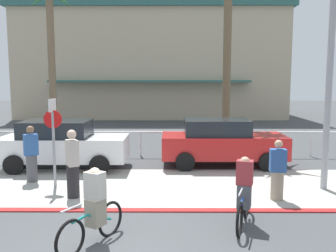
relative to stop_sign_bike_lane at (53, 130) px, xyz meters
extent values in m
plane|color=#424447|center=(2.14, 5.83, -1.68)|extent=(80.00, 80.00, 0.00)
cube|color=#ADAAA0|center=(2.14, 0.03, -1.67)|extent=(44.00, 4.00, 0.02)
cube|color=maroon|center=(2.14, -1.97, -1.66)|extent=(44.00, 0.24, 0.03)
cube|color=#BCAD8E|center=(1.78, 22.84, 2.62)|extent=(21.45, 10.03, 8.59)
cube|color=#2D605B|center=(1.78, 22.84, 7.16)|extent=(22.05, 10.63, 0.50)
cube|color=#2D605B|center=(1.78, 17.33, 1.32)|extent=(15.01, 1.20, 0.16)
cylinder|color=white|center=(2.14, 4.33, -0.68)|extent=(23.06, 0.08, 0.08)
cylinder|color=white|center=(-2.48, 4.33, -1.18)|extent=(0.08, 0.08, 1.00)
cylinder|color=white|center=(-0.17, 4.33, -1.18)|extent=(0.08, 0.08, 1.00)
cylinder|color=white|center=(2.14, 4.33, -1.18)|extent=(0.08, 0.08, 1.00)
cylinder|color=white|center=(4.44, 4.33, -1.18)|extent=(0.08, 0.08, 1.00)
cylinder|color=white|center=(6.75, 4.33, -1.18)|extent=(0.08, 0.08, 1.00)
cylinder|color=white|center=(9.06, 4.33, -1.18)|extent=(0.08, 0.08, 1.00)
cylinder|color=gray|center=(0.00, 0.00, -0.58)|extent=(0.08, 0.08, 2.20)
cube|color=white|center=(0.00, 0.00, 0.70)|extent=(0.04, 0.56, 0.36)
cylinder|color=red|center=(0.00, 0.00, 0.30)|extent=(0.52, 0.03, 0.52)
cylinder|color=#9EA0A5|center=(7.71, -0.20, 2.07)|extent=(0.18, 0.18, 7.50)
cylinder|color=#756047|center=(-2.60, 8.22, 2.01)|extent=(0.36, 0.36, 7.38)
cylinder|color=brown|center=(5.87, 6.26, 2.58)|extent=(0.36, 0.36, 8.51)
cube|color=white|center=(-0.37, 2.26, -0.95)|extent=(4.40, 1.80, 0.80)
cube|color=#1E2328|center=(-0.62, 2.26, -0.27)|extent=(2.29, 1.58, 0.56)
cylinder|color=black|center=(1.04, 3.16, -1.35)|extent=(0.66, 0.22, 0.66)
cylinder|color=black|center=(1.04, 1.36, -1.35)|extent=(0.66, 0.22, 0.66)
cylinder|color=black|center=(-1.78, 3.16, -1.35)|extent=(0.66, 0.22, 0.66)
cylinder|color=black|center=(-1.78, 1.36, -1.35)|extent=(0.66, 0.22, 0.66)
cube|color=red|center=(5.26, 2.74, -0.95)|extent=(4.40, 1.80, 0.80)
cube|color=#1E2328|center=(5.01, 2.74, -0.27)|extent=(2.29, 1.58, 0.56)
cylinder|color=black|center=(6.67, 3.64, -1.35)|extent=(0.66, 0.22, 0.66)
cylinder|color=black|center=(6.67, 1.84, -1.35)|extent=(0.66, 0.22, 0.66)
cylinder|color=black|center=(3.85, 3.64, -1.35)|extent=(0.66, 0.22, 0.66)
cylinder|color=black|center=(3.85, 1.84, -1.35)|extent=(0.66, 0.22, 0.66)
torus|color=black|center=(4.73, -3.35, -1.35)|extent=(0.28, 0.70, 0.72)
torus|color=black|center=(5.08, -2.31, -1.35)|extent=(0.28, 0.70, 0.72)
cylinder|color=#2851A8|center=(4.97, -2.63, -1.20)|extent=(0.27, 0.67, 0.35)
cylinder|color=#2851A8|center=(4.81, -3.13, -1.06)|extent=(0.17, 0.38, 0.07)
cylinder|color=#2851A8|center=(4.94, -2.72, -1.13)|extent=(0.05, 0.05, 0.44)
cylinder|color=silver|center=(4.75, -3.31, -0.80)|extent=(0.19, 0.49, 0.04)
cube|color=#4C4C51|center=(4.94, -2.72, -1.07)|extent=(0.37, 0.39, 0.52)
cube|color=#A33338|center=(4.94, -2.72, -0.55)|extent=(0.40, 0.35, 0.52)
sphere|color=#D6A884|center=(4.94, -2.72, -0.32)|extent=(0.22, 0.22, 0.22)
torus|color=black|center=(1.61, -4.30, -1.35)|extent=(0.41, 0.66, 0.72)
torus|color=black|center=(2.15, -3.34, -1.35)|extent=(0.41, 0.66, 0.72)
cylinder|color=#197F7A|center=(1.99, -3.63, -1.20)|extent=(0.39, 0.62, 0.35)
cylinder|color=#197F7A|center=(1.73, -4.09, -1.06)|extent=(0.23, 0.36, 0.07)
cylinder|color=#197F7A|center=(1.94, -3.71, -1.13)|extent=(0.05, 0.05, 0.44)
cylinder|color=silver|center=(1.63, -4.25, -0.80)|extent=(0.28, 0.45, 0.04)
cube|color=gray|center=(1.94, -3.71, -1.07)|extent=(0.40, 0.42, 0.52)
cube|color=#B7B2A8|center=(1.94, -3.71, -0.55)|extent=(0.42, 0.39, 0.52)
sphere|color=beige|center=(1.94, -3.71, -0.32)|extent=(0.22, 0.22, 0.22)
cylinder|color=#4C4C51|center=(-0.86, 0.52, -1.26)|extent=(0.44, 0.44, 0.83)
cube|color=#2D5699|center=(-0.86, 0.52, -0.53)|extent=(0.48, 0.43, 0.64)
sphere|color=brown|center=(-0.86, 0.52, -0.07)|extent=(0.23, 0.23, 0.23)
cylinder|color=#232326|center=(0.80, -1.01, -1.24)|extent=(0.44, 0.44, 0.87)
cube|color=#B7B2A8|center=(0.80, -1.01, -0.47)|extent=(0.42, 0.48, 0.67)
sphere|color=beige|center=(0.80, -1.01, 0.02)|extent=(0.24, 0.24, 0.24)
cylinder|color=gray|center=(6.11, -1.16, -1.30)|extent=(0.34, 0.34, 0.76)
cube|color=#2D5699|center=(6.11, -1.16, -0.63)|extent=(0.42, 0.29, 0.58)
sphere|color=#D6A884|center=(6.11, -1.16, -0.20)|extent=(0.21, 0.21, 0.21)
camera|label=1|loc=(3.36, -10.40, 1.41)|focal=39.36mm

